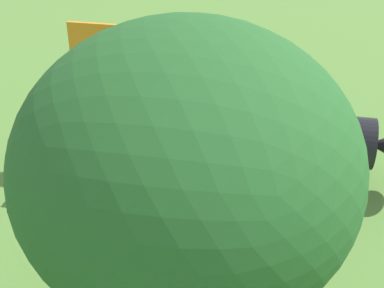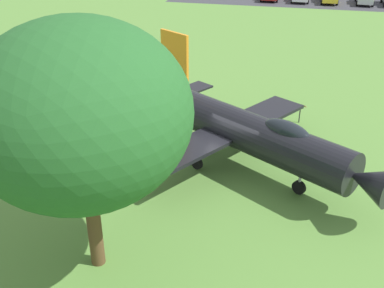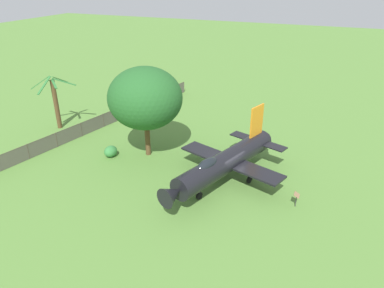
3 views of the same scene
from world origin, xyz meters
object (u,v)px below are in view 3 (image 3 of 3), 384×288
(shade_tree, at_px, (145,98))
(info_plaque, at_px, (296,197))
(palm_tree, at_px, (56,102))
(shrub_near_fence, at_px, (111,151))
(display_jet, at_px, (223,163))

(shade_tree, relative_size, info_plaque, 7.32)
(palm_tree, relative_size, shrub_near_fence, 4.34)
(display_jet, xyz_separation_m, shade_tree, (-2.24, -8.14, 3.66))
(palm_tree, relative_size, info_plaque, 5.15)
(display_jet, distance_m, palm_tree, 20.77)
(display_jet, relative_size, palm_tree, 2.18)
(display_jet, distance_m, shade_tree, 9.20)
(display_jet, bearing_deg, shade_tree, -86.49)
(shade_tree, height_order, info_plaque, shade_tree)
(shade_tree, distance_m, info_plaque, 15.21)
(palm_tree, bearing_deg, shade_tree, 81.30)
(display_jet, height_order, shade_tree, shade_tree)
(shade_tree, height_order, palm_tree, shade_tree)
(shrub_near_fence, bearing_deg, info_plaque, 85.06)
(display_jet, relative_size, info_plaque, 11.21)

